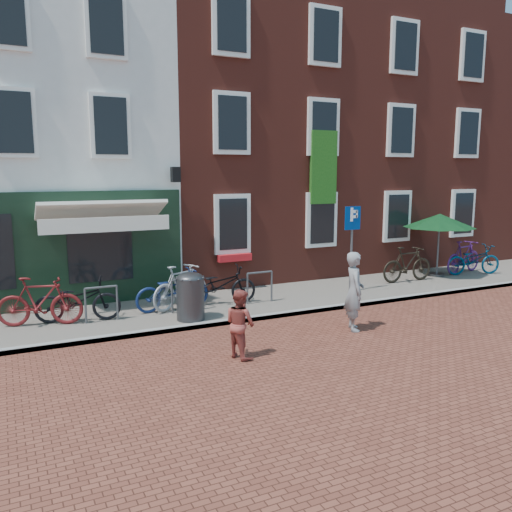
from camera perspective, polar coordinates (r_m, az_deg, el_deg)
name	(u,v)px	position (r m, az deg, el deg)	size (l,w,h in m)	color
ground	(263,320)	(12.42, 0.78, -7.04)	(80.00, 80.00, 0.00)	brown
sidewalk	(271,300)	(14.13, 1.68, -4.81)	(24.00, 3.00, 0.10)	slate
building_stucco	(11,137)	(17.69, -25.24, 11.68)	(8.00, 8.00, 9.00)	silver
building_brick_mid	(226,128)	(19.18, -3.34, 13.76)	(6.00, 8.00, 10.00)	maroon
building_brick_right	(362,134)	(22.18, 11.51, 12.98)	(6.00, 8.00, 10.00)	maroon
filler_right	(476,149)	(26.58, 22.90, 10.72)	(7.00, 8.00, 9.00)	maroon
litter_bin	(190,294)	(12.07, -7.20, -4.11)	(0.64, 0.64, 1.18)	#373739
parking_sign	(352,233)	(14.81, 10.46, 2.46)	(0.50, 0.07, 2.43)	#4C4C4F
parasol	(440,218)	(17.83, 19.45, 3.92)	(2.28, 2.28, 2.14)	#4C4C4F
woman	(354,291)	(11.68, 10.71, -3.81)	(0.64, 0.42, 1.75)	gray
boy	(240,323)	(9.86, -1.75, -7.39)	(0.64, 0.50, 1.32)	#9F4037
bicycle_0	(78,300)	(12.52, -18.91, -4.59)	(0.66, 1.89, 0.99)	black
bicycle_1	(40,301)	(12.46, -22.58, -4.61)	(0.52, 1.83, 1.10)	maroon
bicycle_2	(172,290)	(13.01, -9.13, -3.70)	(0.66, 1.89, 0.99)	navy
bicycle_3	(181,286)	(13.14, -8.23, -3.30)	(0.52, 1.83, 1.10)	#A7A7AA
bicycle_4	(220,285)	(13.43, -3.99, -3.19)	(0.66, 1.89, 0.99)	black
bicycle_5	(407,264)	(16.74, 16.23, -0.87)	(0.52, 1.83, 1.10)	black
bicycle_6	(473,260)	(18.65, 22.68, -0.38)	(0.66, 1.89, 0.99)	#053552
bicycle_7	(464,257)	(18.81, 21.77, -0.08)	(0.52, 1.83, 1.10)	#47195D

